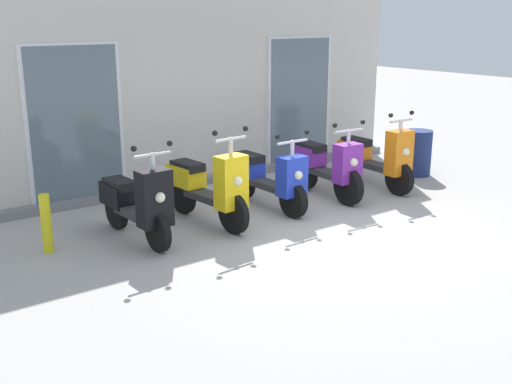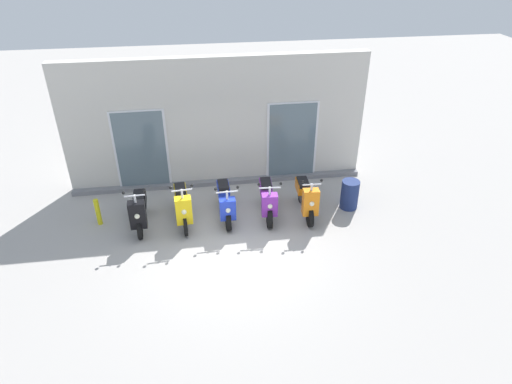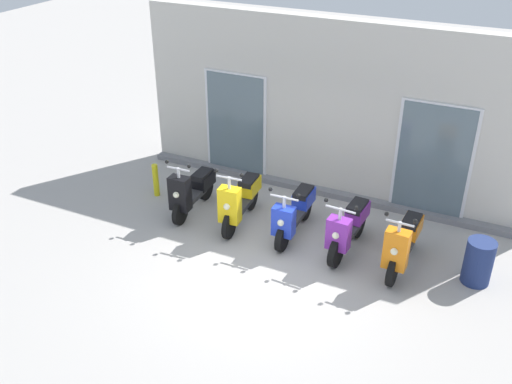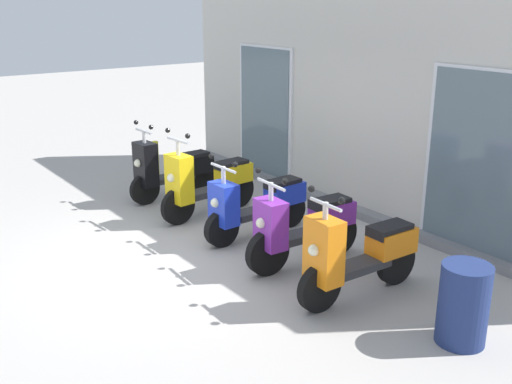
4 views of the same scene
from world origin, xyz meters
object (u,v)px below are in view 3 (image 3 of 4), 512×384
at_px(scooter_yellow, 240,200).
at_px(scooter_purple, 348,228).
at_px(scooter_orange, 403,243).
at_px(scooter_black, 192,190).
at_px(curb_bollard, 156,180).
at_px(trash_bin, 478,262).
at_px(scooter_blue, 294,213).

relative_size(scooter_yellow, scooter_purple, 1.04).
height_order(scooter_yellow, scooter_orange, scooter_yellow).
xyz_separation_m(scooter_black, curb_bollard, (-1.02, 0.26, -0.14)).
bearing_deg(scooter_black, curb_bollard, 165.98).
distance_m(scooter_yellow, trash_bin, 4.27).
relative_size(scooter_yellow, curb_bollard, 2.34).
xyz_separation_m(scooter_black, scooter_purple, (3.14, 0.03, -0.01)).
relative_size(scooter_yellow, scooter_blue, 1.00).
bearing_deg(scooter_blue, scooter_yellow, -173.95).
distance_m(scooter_black, scooter_blue, 2.09).
bearing_deg(curb_bollard, trash_bin, -1.50).
bearing_deg(scooter_orange, trash_bin, 7.00).
relative_size(scooter_black, curb_bollard, 2.19).
height_order(scooter_purple, trash_bin, scooter_purple).
distance_m(scooter_black, scooter_purple, 3.14).
height_order(scooter_orange, trash_bin, scooter_orange).
height_order(scooter_yellow, curb_bollard, scooter_yellow).
height_order(scooter_black, scooter_purple, scooter_black).
relative_size(scooter_purple, curb_bollard, 2.26).
distance_m(scooter_yellow, scooter_orange, 3.07).
bearing_deg(scooter_blue, scooter_black, -176.50).
height_order(scooter_blue, curb_bollard, scooter_blue).
relative_size(scooter_black, scooter_orange, 0.94).
bearing_deg(scooter_purple, trash_bin, 1.55).
bearing_deg(scooter_black, scooter_purple, 0.57).
distance_m(scooter_yellow, scooter_blue, 1.06).
distance_m(scooter_purple, curb_bollard, 4.17).
xyz_separation_m(scooter_purple, trash_bin, (2.16, 0.06, -0.09)).
distance_m(scooter_black, trash_bin, 5.30).
distance_m(scooter_orange, curb_bollard, 5.14).
bearing_deg(scooter_black, scooter_orange, -0.79).
bearing_deg(scooter_yellow, curb_bollard, 173.37).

